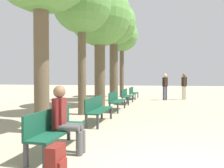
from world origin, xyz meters
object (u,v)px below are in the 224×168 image
Objects in this scene: bench_row_0 at (55,127)px; bench_row_1 at (97,108)px; tree_row_4 at (122,36)px; person_seated at (65,117)px; bench_row_3 at (126,95)px; tree_row_3 at (114,25)px; bench_row_2 at (116,100)px; pedestrian_mid at (165,85)px; backpack at (56,162)px; pedestrian_near at (184,85)px; tree_row_1 at (82,5)px; bench_row_4 at (133,92)px; tree_row_2 at (100,17)px.

bench_row_0 and bench_row_1 have the same top height.
tree_row_4 is 4.64× the size of person_seated.
tree_row_3 reaches higher than bench_row_3.
bench_row_0 is 1.00× the size of bench_row_2.
tree_row_3 reaches higher than pedestrian_mid.
person_seated is (1.27, -12.49, -3.91)m from tree_row_4.
bench_row_0 is at bearing 118.51° from backpack.
pedestrian_near is (2.79, 12.32, 0.77)m from backpack.
pedestrian_near is at bearing 27.04° from pedestrian_mid.
person_seated is at bearing -73.09° from tree_row_1.
person_seated reaches higher than bench_row_1.
bench_row_3 and bench_row_4 have the same top height.
backpack is (1.62, -7.63, -4.20)m from tree_row_2.
person_seated reaches higher than backpack.
tree_row_2 is 6.20m from pedestrian_mid.
tree_row_2 is (-1.06, -4.37, 3.95)m from bench_row_4.
bench_row_4 is (0.00, 2.74, 0.00)m from bench_row_3.
tree_row_4 is at bearing 103.96° from bench_row_3.
tree_row_3 reaches higher than tree_row_2.
bench_row_1 is at bearing -53.42° from tree_row_1.
bench_row_4 is 0.28× the size of tree_row_2.
tree_row_3 is at bearing -90.00° from tree_row_4.
bench_row_1 and bench_row_2 have the same top height.
bench_row_2 is 3.56× the size of backpack.
tree_row_3 is at bearing -160.52° from pedestrian_near.
bench_row_3 is 1.00× the size of bench_row_4.
tree_row_4 is (-1.06, 6.99, 4.10)m from bench_row_2.
tree_row_3 reaches higher than backpack.
pedestrian_near is at bearing -15.02° from tree_row_4.
bench_row_4 is at bearing -55.00° from tree_row_4.
backpack is at bearing -83.18° from tree_row_4.
bench_row_0 is 10.97m from bench_row_4.
bench_row_3 is 4.40m from tree_row_2.
tree_row_3 is 5.02m from pedestrian_mid.
tree_row_3 is 10.65m from person_seated.
pedestrian_near reaches higher than pedestrian_mid.
bench_row_1 is 2.74m from bench_row_2.
bench_row_0 is 0.31× the size of tree_row_1.
tree_row_2 is at bearing 133.39° from bench_row_2.
bench_row_0 is at bearing -85.16° from tree_row_4.
bench_row_1 is at bearing -90.00° from bench_row_4.
bench_row_1 is 4.12m from tree_row_1.
bench_row_4 is 1.32× the size of person_seated.
tree_row_2 reaches higher than tree_row_1.
bench_row_2 is 8.17m from tree_row_4.
tree_row_2 is (0.00, 2.44, 0.23)m from tree_row_1.
bench_row_3 reaches higher than backpack.
tree_row_2 is at bearing 90.00° from tree_row_1.
tree_row_3 reaches higher than tree_row_4.
bench_row_0 is 1.00× the size of bench_row_3.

